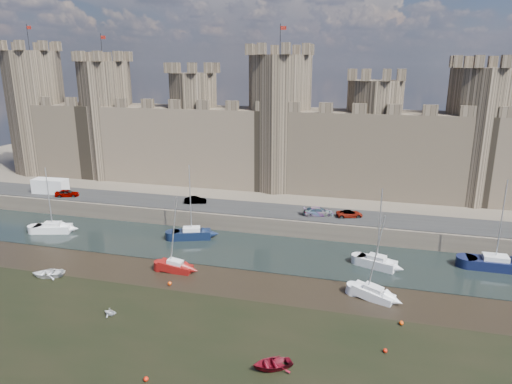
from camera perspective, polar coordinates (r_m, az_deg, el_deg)
ground at (r=43.16m, az=-14.62°, el=-18.73°), size 160.00×160.00×0.00m
water_channel at (r=62.44m, az=-3.79°, el=-6.94°), size 160.00×12.00×0.08m
quay at (r=95.19m, az=3.15°, el=1.83°), size 160.00×60.00×2.50m
road at (r=70.53m, az=-1.22°, el=-2.04°), size 160.00×7.00×0.10m
castle at (r=81.80m, az=1.06°, el=7.01°), size 108.50×11.00×29.00m
car_0 at (r=82.78m, az=-22.55°, el=-0.14°), size 4.12×2.67×1.30m
car_1 at (r=73.46m, az=-7.59°, el=-1.02°), size 3.71×2.23×1.15m
car_2 at (r=67.66m, az=7.79°, el=-2.43°), size 4.77×3.03×1.29m
car_3 at (r=67.78m, az=11.61°, el=-2.69°), size 4.17×2.86×1.06m
van at (r=86.05m, az=-24.33°, el=0.66°), size 5.98×2.72×2.55m
sailboat_0 at (r=73.79m, az=-24.07°, el=-4.10°), size 5.57×3.38×9.75m
sailboat_1 at (r=65.66m, az=-8.04°, el=-5.15°), size 5.75×3.78×10.73m
sailboat_2 at (r=58.10m, az=14.85°, el=-8.43°), size 4.96×3.25×9.99m
sailboat_3 at (r=62.85m, az=27.69°, el=-7.86°), size 6.36×2.50×11.14m
sailboat_4 at (r=56.18m, az=-10.05°, el=-9.10°), size 4.01×1.57×9.38m
sailboat_5 at (r=50.96m, az=14.44°, el=-12.11°), size 4.66×3.00×9.38m
dinghy_3 at (r=48.77m, az=-17.76°, el=-14.13°), size 1.72×1.56×0.79m
dinghy_4 at (r=39.86m, az=2.02°, el=-20.77°), size 4.18×3.90×0.71m
dinghy_6 at (r=59.53m, az=-24.56°, el=-9.23°), size 4.30×3.51×0.78m
buoy_1 at (r=53.22m, az=-10.75°, el=-11.18°), size 0.46×0.46×0.46m
buoy_2 at (r=39.66m, az=-13.59°, el=-21.77°), size 0.39×0.39×0.39m
buoy_3 at (r=47.35m, az=17.71°, el=-15.33°), size 0.44×0.44×0.44m
buoy_5 at (r=43.14m, az=15.84°, el=-18.54°), size 0.38×0.38×0.38m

